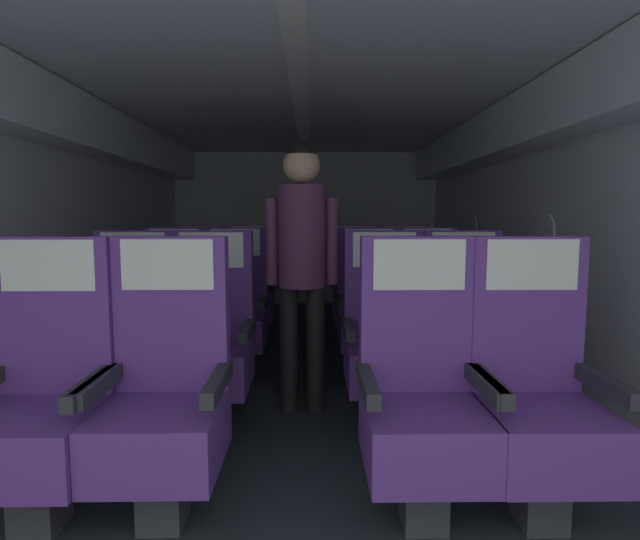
{
  "coord_description": "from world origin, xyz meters",
  "views": [
    {
      "loc": [
        0.08,
        -0.28,
        1.17
      ],
      "look_at": [
        0.14,
        3.49,
        0.78
      ],
      "focal_mm": 28.25,
      "sensor_mm": 36.0,
      "label": 1
    }
  ],
  "objects_px": {
    "seat_c_left_aisle": "(235,313)",
    "flight_attendant": "(302,248)",
    "seat_a_left_window": "(43,404)",
    "seat_c_right_aisle": "(429,312)",
    "seat_d_right_window": "(358,294)",
    "seat_b_left_window": "(131,343)",
    "seat_b_right_aisle": "(465,342)",
    "seat_a_right_aisle": "(537,401)",
    "seat_d_right_aisle": "(406,294)",
    "seat_d_left_aisle": "(249,294)",
    "seat_a_right_window": "(422,401)",
    "seat_c_right_window": "(369,313)",
    "seat_d_left_window": "(199,294)",
    "seat_c_left_window": "(173,313)",
    "seat_b_right_window": "(385,342)",
    "seat_a_left_aisle": "(165,401)",
    "seat_b_left_aisle": "(210,344)"
  },
  "relations": [
    {
      "from": "seat_c_left_aisle",
      "to": "flight_attendant",
      "type": "height_order",
      "value": "flight_attendant"
    },
    {
      "from": "seat_a_left_window",
      "to": "flight_attendant",
      "type": "distance_m",
      "value": 1.56
    },
    {
      "from": "seat_c_right_aisle",
      "to": "seat_d_right_window",
      "type": "relative_size",
      "value": 1.0
    },
    {
      "from": "seat_b_left_window",
      "to": "seat_b_right_aisle",
      "type": "bearing_deg",
      "value": 0.07
    },
    {
      "from": "seat_a_left_window",
      "to": "seat_a_right_aisle",
      "type": "distance_m",
      "value": 1.89
    },
    {
      "from": "seat_c_left_aisle",
      "to": "seat_d_right_aisle",
      "type": "distance_m",
      "value": 1.7
    },
    {
      "from": "seat_a_right_aisle",
      "to": "seat_d_left_aisle",
      "type": "relative_size",
      "value": 1.0
    },
    {
      "from": "seat_a_right_window",
      "to": "seat_c_right_window",
      "type": "relative_size",
      "value": 1.0
    },
    {
      "from": "seat_c_right_window",
      "to": "seat_d_left_window",
      "type": "bearing_deg",
      "value": 148.1
    },
    {
      "from": "seat_a_right_aisle",
      "to": "seat_b_right_aisle",
      "type": "height_order",
      "value": "same"
    },
    {
      "from": "seat_c_left_window",
      "to": "seat_c_right_aisle",
      "type": "height_order",
      "value": "same"
    },
    {
      "from": "seat_a_right_window",
      "to": "seat_a_right_aisle",
      "type": "bearing_deg",
      "value": -0.69
    },
    {
      "from": "seat_b_right_window",
      "to": "seat_d_right_aisle",
      "type": "bearing_deg",
      "value": 75.75
    },
    {
      "from": "seat_c_right_aisle",
      "to": "seat_d_left_aisle",
      "type": "height_order",
      "value": "same"
    },
    {
      "from": "seat_c_left_window",
      "to": "seat_c_right_window",
      "type": "height_order",
      "value": "same"
    },
    {
      "from": "seat_b_right_window",
      "to": "seat_c_right_window",
      "type": "height_order",
      "value": "same"
    },
    {
      "from": "seat_b_left_window",
      "to": "seat_c_right_aisle",
      "type": "relative_size",
      "value": 1.0
    },
    {
      "from": "seat_b_left_window",
      "to": "seat_a_left_window",
      "type": "bearing_deg",
      "value": -90.3
    },
    {
      "from": "seat_a_left_window",
      "to": "seat_c_right_aisle",
      "type": "xyz_separation_m",
      "value": [
        1.9,
        1.82,
        0.0
      ]
    },
    {
      "from": "seat_a_left_aisle",
      "to": "seat_c_right_aisle",
      "type": "xyz_separation_m",
      "value": [
        1.44,
        1.8,
        0.0
      ]
    },
    {
      "from": "seat_d_left_aisle",
      "to": "seat_d_right_aisle",
      "type": "xyz_separation_m",
      "value": [
        1.45,
        0.01,
        0.0
      ]
    },
    {
      "from": "seat_d_right_window",
      "to": "seat_d_right_aisle",
      "type": "bearing_deg",
      "value": -1.49
    },
    {
      "from": "seat_a_right_aisle",
      "to": "seat_c_right_aisle",
      "type": "distance_m",
      "value": 1.82
    },
    {
      "from": "seat_d_right_aisle",
      "to": "seat_d_left_aisle",
      "type": "bearing_deg",
      "value": -179.74
    },
    {
      "from": "seat_d_right_window",
      "to": "seat_d_left_aisle",
      "type": "bearing_deg",
      "value": -178.96
    },
    {
      "from": "seat_c_left_window",
      "to": "seat_c_left_aisle",
      "type": "xyz_separation_m",
      "value": [
        0.46,
        -0.0,
        0.0
      ]
    },
    {
      "from": "seat_d_left_window",
      "to": "seat_d_left_aisle",
      "type": "height_order",
      "value": "same"
    },
    {
      "from": "seat_a_right_window",
      "to": "seat_b_left_aisle",
      "type": "xyz_separation_m",
      "value": [
        -0.99,
        0.9,
        0.0
      ]
    },
    {
      "from": "seat_b_left_window",
      "to": "seat_d_left_window",
      "type": "xyz_separation_m",
      "value": [
        -0.01,
        1.79,
        0.0
      ]
    },
    {
      "from": "seat_a_right_aisle",
      "to": "seat_d_right_window",
      "type": "relative_size",
      "value": 1.0
    },
    {
      "from": "seat_b_left_window",
      "to": "seat_d_right_window",
      "type": "bearing_deg",
      "value": 51.37
    },
    {
      "from": "seat_b_left_window",
      "to": "seat_c_left_aisle",
      "type": "xyz_separation_m",
      "value": [
        0.45,
        0.89,
        0.0
      ]
    },
    {
      "from": "seat_a_left_window",
      "to": "seat_d_left_aisle",
      "type": "bearing_deg",
      "value": 80.66
    },
    {
      "from": "seat_d_left_window",
      "to": "seat_d_right_aisle",
      "type": "bearing_deg",
      "value": 0.15
    },
    {
      "from": "seat_a_right_window",
      "to": "seat_d_left_aisle",
      "type": "distance_m",
      "value": 2.88
    },
    {
      "from": "seat_c_left_window",
      "to": "seat_d_left_aisle",
      "type": "height_order",
      "value": "same"
    },
    {
      "from": "seat_a_left_window",
      "to": "seat_b_right_window",
      "type": "height_order",
      "value": "same"
    },
    {
      "from": "seat_d_left_window",
      "to": "seat_d_right_aisle",
      "type": "distance_m",
      "value": 1.9
    },
    {
      "from": "seat_b_right_aisle",
      "to": "seat_d_right_window",
      "type": "distance_m",
      "value": 1.86
    },
    {
      "from": "seat_d_right_window",
      "to": "seat_b_left_aisle",
      "type": "bearing_deg",
      "value": -118.59
    },
    {
      "from": "seat_b_right_aisle",
      "to": "seat_d_right_aisle",
      "type": "bearing_deg",
      "value": 90.05
    },
    {
      "from": "seat_d_left_window",
      "to": "flight_attendant",
      "type": "bearing_deg",
      "value": -58.7
    },
    {
      "from": "seat_c_left_aisle",
      "to": "seat_d_left_window",
      "type": "relative_size",
      "value": 1.0
    },
    {
      "from": "flight_attendant",
      "to": "seat_b_left_aisle",
      "type": "bearing_deg",
      "value": 35.13
    },
    {
      "from": "seat_b_left_aisle",
      "to": "seat_c_right_aisle",
      "type": "xyz_separation_m",
      "value": [
        1.44,
        0.92,
        0.0
      ]
    },
    {
      "from": "seat_c_left_aisle",
      "to": "flight_attendant",
      "type": "xyz_separation_m",
      "value": [
        0.51,
        -0.7,
        0.52
      ]
    },
    {
      "from": "seat_a_left_window",
      "to": "seat_d_right_aisle",
      "type": "distance_m",
      "value": 3.31
    },
    {
      "from": "seat_d_right_aisle",
      "to": "seat_d_right_window",
      "type": "relative_size",
      "value": 1.0
    },
    {
      "from": "seat_d_left_window",
      "to": "flight_attendant",
      "type": "height_order",
      "value": "flight_attendant"
    },
    {
      "from": "seat_a_left_window",
      "to": "seat_b_right_window",
      "type": "bearing_deg",
      "value": 32.8
    }
  ]
}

